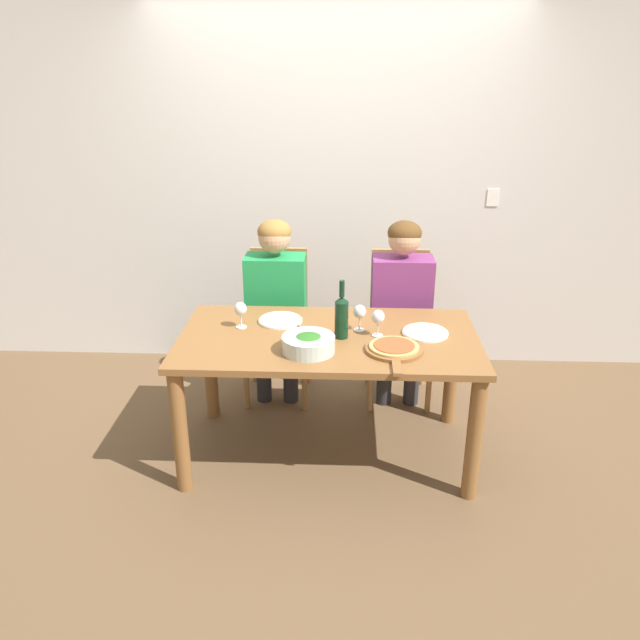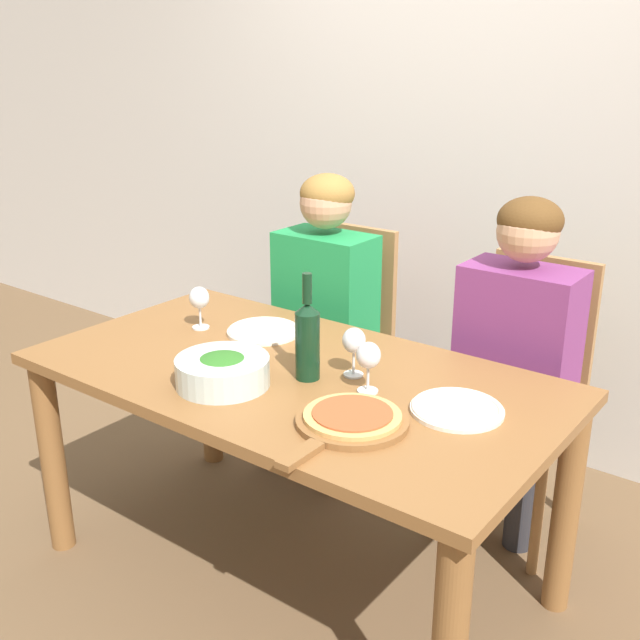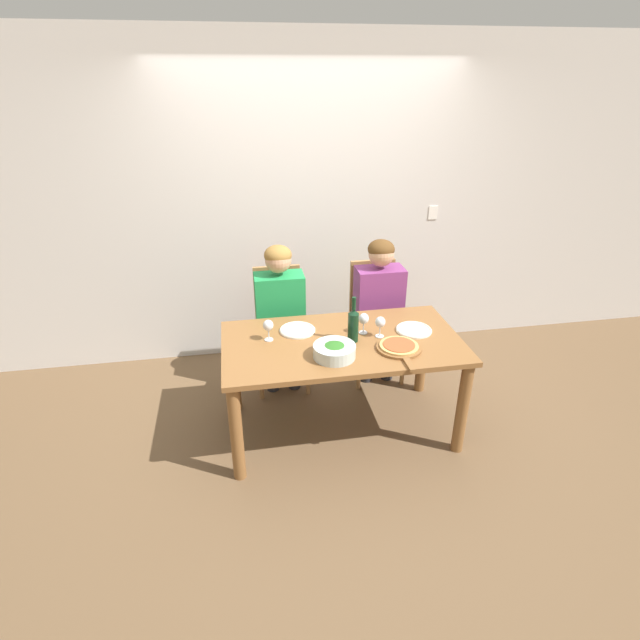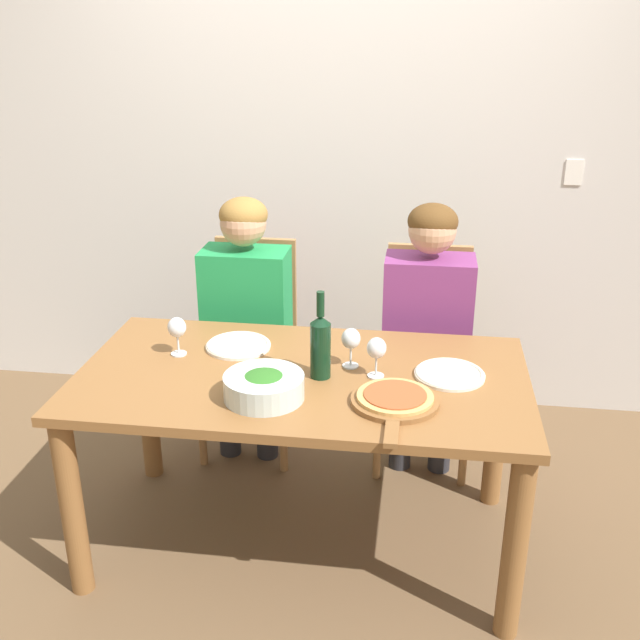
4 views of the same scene
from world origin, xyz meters
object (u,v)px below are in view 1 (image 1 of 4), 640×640
(person_woman, at_px, (276,295))
(chair_right, at_px, (399,322))
(dinner_plate_left, at_px, (280,320))
(person_man, at_px, (402,297))
(dinner_plate_right, at_px, (425,332))
(wine_glass_right, at_px, (378,318))
(broccoli_bowl, at_px, (308,344))
(wine_glass_centre, at_px, (360,313))
(chair_left, at_px, (278,320))
(pizza_on_board, at_px, (394,349))
(wine_bottle, at_px, (342,316))
(wine_glass_left, at_px, (241,310))

(person_woman, bearing_deg, chair_right, 8.33)
(chair_right, xyz_separation_m, dinner_plate_left, (-0.73, -0.56, 0.23))
(person_man, distance_m, dinner_plate_right, 0.59)
(person_man, relative_size, wine_glass_right, 8.10)
(broccoli_bowl, bearing_deg, dinner_plate_right, 21.91)
(person_man, xyz_separation_m, wine_glass_centre, (-0.28, -0.55, 0.11))
(chair_left, bearing_deg, wine_glass_centre, -51.81)
(pizza_on_board, bearing_deg, wine_bottle, 148.00)
(dinner_plate_right, distance_m, wine_glass_right, 0.28)
(person_man, xyz_separation_m, wine_glass_left, (-0.94, -0.54, 0.11))
(broccoli_bowl, bearing_deg, person_woman, 107.42)
(chair_left, bearing_deg, chair_right, 0.00)
(chair_left, height_order, person_man, person_man)
(broccoli_bowl, height_order, pizza_on_board, broccoli_bowl)
(person_man, relative_size, wine_glass_centre, 8.10)
(person_man, xyz_separation_m, pizza_on_board, (-0.10, -0.82, 0.02))
(person_woman, height_order, broccoli_bowl, person_woman)
(person_man, bearing_deg, dinner_plate_left, -148.71)
(pizza_on_board, relative_size, wine_glass_left, 2.89)
(chair_right, relative_size, wine_glass_left, 6.53)
(wine_bottle, distance_m, dinner_plate_left, 0.42)
(wine_glass_right, bearing_deg, person_man, 73.85)
(pizza_on_board, height_order, wine_glass_left, wine_glass_left)
(dinner_plate_right, relative_size, wine_glass_centre, 1.67)
(chair_right, bearing_deg, pizza_on_board, -96.25)
(wine_bottle, xyz_separation_m, wine_glass_right, (0.20, 0.03, -0.02))
(person_man, height_order, dinner_plate_left, person_man)
(person_man, bearing_deg, person_woman, 180.00)
(wine_glass_left, bearing_deg, wine_bottle, -11.15)
(pizza_on_board, bearing_deg, dinner_plate_right, 51.86)
(wine_bottle, xyz_separation_m, dinner_plate_left, (-0.35, 0.21, -0.12))
(chair_left, distance_m, person_woman, 0.25)
(wine_bottle, bearing_deg, chair_right, 63.83)
(chair_right, bearing_deg, wine_bottle, -116.17)
(dinner_plate_left, height_order, wine_glass_centre, wine_glass_centre)
(wine_bottle, height_order, wine_glass_centre, wine_bottle)
(person_woman, relative_size, wine_glass_centre, 8.10)
(wine_glass_left, relative_size, wine_glass_right, 1.00)
(dinner_plate_left, bearing_deg, dinner_plate_right, -9.86)
(wine_bottle, bearing_deg, person_woman, 123.44)
(wine_glass_left, bearing_deg, person_woman, 76.02)
(dinner_plate_left, bearing_deg, person_woman, 99.73)
(wine_glass_left, bearing_deg, person_man, 29.80)
(wine_bottle, bearing_deg, person_man, 59.86)
(wine_bottle, height_order, wine_glass_right, wine_bottle)
(broccoli_bowl, distance_m, wine_glass_right, 0.42)
(dinner_plate_left, bearing_deg, broccoli_bowl, -64.62)
(person_woman, bearing_deg, pizza_on_board, -49.41)
(person_woman, bearing_deg, person_man, 0.00)
(chair_left, relative_size, dinner_plate_left, 3.91)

